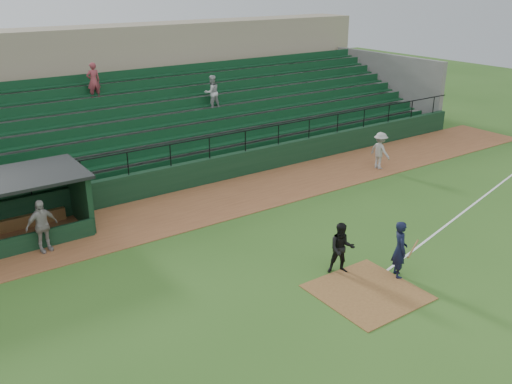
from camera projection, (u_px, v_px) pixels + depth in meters
ground at (345, 279)px, 17.71m from camera, size 90.00×90.00×0.00m
warning_track at (216, 201)px, 23.81m from camera, size 40.00×4.00×0.03m
home_plate_dirt at (367, 292)px, 16.94m from camera, size 3.00×3.00×0.03m
foul_line at (466, 210)px, 22.88m from camera, size 17.49×4.44×0.01m
stadium_structure at (134, 112)px, 29.44m from camera, size 38.00×13.08×6.40m
batter_at_plate at (400, 249)px, 17.54m from camera, size 1.18×0.84×1.93m
umpire at (342, 249)px, 17.78m from camera, size 1.08×1.03×1.76m
runner at (380, 151)px, 27.52m from camera, size 0.72×1.22×1.86m
dugout_player_a at (42, 226)px, 19.12m from camera, size 1.20×0.67×1.93m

